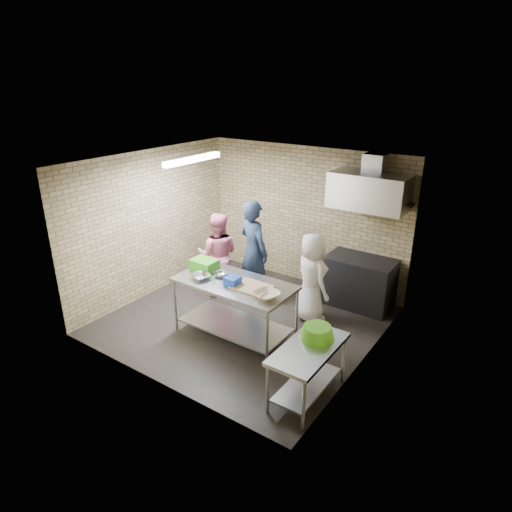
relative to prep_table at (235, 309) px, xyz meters
The scene contains 25 objects.
floor 0.66m from the prep_table, 106.77° to the left, with size 4.20×4.20×0.00m, color black.
ceiling 2.28m from the prep_table, 106.77° to the left, with size 4.20×4.20×0.00m, color black.
back_wall 2.60m from the prep_table, 93.12° to the left, with size 4.20×0.06×2.70m, color tan.
front_wall 1.80m from the prep_table, 94.88° to the right, with size 4.20×0.06×2.70m, color tan.
left_wall 2.44m from the prep_table, 168.82° to the left, with size 0.06×4.00×2.70m, color tan.
right_wall 2.20m from the prep_table, 12.65° to the left, with size 0.06×4.00×2.70m, color tan.
prep_table is the anchor object (origin of this frame).
side_counter 1.79m from the prep_table, 21.56° to the right, with size 0.60×1.20×0.75m, color silver.
stove 2.42m from the prep_table, 59.81° to the left, with size 1.20×0.70×0.90m, color black.
range_hood 2.95m from the prep_table, 60.39° to the left, with size 1.30×0.60×0.60m, color silver.
hood_duct 3.33m from the prep_table, 62.03° to the left, with size 0.35×0.30×0.30m, color #A5A8AD.
wall_shelf 3.14m from the prep_table, 56.95° to the left, with size 0.80×0.20×0.04m, color #3F2B19.
fluorescent_fixture 2.49m from the prep_table, 158.71° to the left, with size 0.10×1.25×0.08m, color white.
green_crate 0.90m from the prep_table, behind, with size 0.42×0.31×0.17m, color green.
blue_tub 0.55m from the prep_table, 63.43° to the right, with size 0.21×0.21×0.14m, color blue.
cutting_board 0.60m from the prep_table, ahead, with size 0.57×0.44×0.03m, color tan.
mixing_bowl_a 0.74m from the prep_table, 158.20° to the right, with size 0.29×0.29×0.07m, color silver.
mixing_bowl_b 0.59m from the prep_table, behind, with size 0.22×0.22×0.07m, color #B7B9BE.
ceramic_bowl 0.88m from the prep_table, 12.09° to the right, with size 0.36×0.36×0.09m, color beige.
green_basin 1.74m from the prep_table, 13.93° to the right, with size 0.46×0.46×0.17m, color #59C626, non-canonical shape.
bottle_red 3.08m from the prep_table, 61.48° to the left, with size 0.07×0.07×0.18m, color #B22619.
bottle_green 3.26m from the prep_table, 54.44° to the left, with size 0.06×0.06×0.15m, color green.
man_navy 1.39m from the prep_table, 111.57° to the left, with size 0.69×0.45×1.89m, color #151E36.
woman_pink 1.54m from the prep_table, 139.04° to the left, with size 0.78×0.61×1.61m, color pink.
woman_white 1.40m from the prep_table, 57.02° to the left, with size 0.75×0.49×1.54m, color white.
Camera 1 is at (3.94, -5.35, 3.90)m, focal length 31.26 mm.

